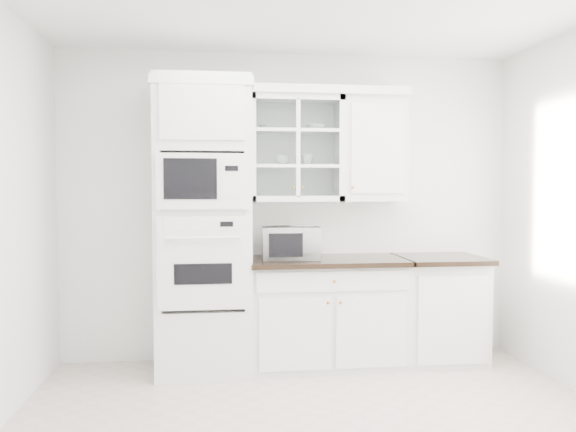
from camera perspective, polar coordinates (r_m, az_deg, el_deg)
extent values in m
cube|color=white|center=(5.01, 0.19, 0.97)|extent=(4.00, 0.02, 2.70)
cube|color=white|center=(4.66, -8.51, -1.04)|extent=(0.76, 0.65, 2.40)
cube|color=white|center=(4.36, -8.61, -4.76)|extent=(0.70, 0.03, 0.72)
cube|color=black|center=(4.35, -8.61, -5.84)|extent=(0.44, 0.01, 0.16)
cube|color=white|center=(4.32, -8.68, 3.49)|extent=(0.70, 0.03, 0.43)
cube|color=black|center=(4.30, -9.89, 3.75)|extent=(0.40, 0.01, 0.31)
cube|color=white|center=(4.88, 3.93, -9.87)|extent=(1.30, 0.60, 0.88)
cube|color=#322011|center=(4.77, 4.03, -4.56)|extent=(1.32, 0.67, 0.04)
cube|color=white|center=(5.16, 15.05, -9.26)|extent=(0.70, 0.60, 0.88)
cube|color=#322011|center=(5.05, 15.27, -4.23)|extent=(0.72, 0.67, 0.04)
cube|color=white|center=(4.86, 0.77, 6.81)|extent=(0.80, 0.33, 0.90)
cube|color=white|center=(4.86, 0.77, 5.05)|extent=(0.74, 0.29, 0.02)
cube|color=white|center=(4.88, 0.77, 8.57)|extent=(0.74, 0.29, 0.02)
cube|color=white|center=(5.00, 8.51, 6.67)|extent=(0.55, 0.33, 0.90)
cube|color=white|center=(4.88, -0.44, 12.53)|extent=(2.14, 0.38, 0.07)
imported|color=white|center=(4.71, 0.25, -2.71)|extent=(0.49, 0.41, 0.27)
imported|color=white|center=(4.86, -1.79, 8.98)|extent=(0.23, 0.23, 0.05)
imported|color=white|center=(4.93, 2.86, 8.94)|extent=(0.19, 0.19, 0.05)
imported|color=white|center=(4.84, -0.54, 5.66)|extent=(0.12, 0.12, 0.08)
imported|color=white|center=(4.88, 1.94, 5.75)|extent=(0.11, 0.11, 0.10)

